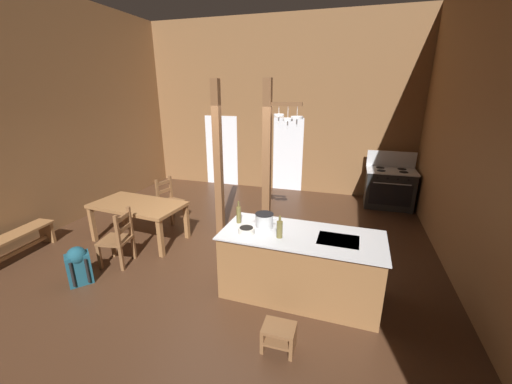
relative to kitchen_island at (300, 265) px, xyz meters
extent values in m
cube|color=#422819|center=(-1.50, 0.39, -0.51)|extent=(8.13, 9.44, 0.10)
cube|color=brown|center=(-1.50, 4.78, 1.84)|extent=(8.13, 0.14, 4.60)
cube|color=brown|center=(-5.24, 0.39, 1.84)|extent=(0.14, 9.44, 4.60)
cube|color=white|center=(-3.15, 4.71, 0.56)|extent=(1.00, 0.01, 2.05)
cube|color=white|center=(-1.14, 4.71, 0.56)|extent=(0.84, 0.01, 2.05)
cube|color=olive|center=(0.00, 0.00, -0.01)|extent=(2.12, 0.96, 0.91)
cube|color=silver|center=(0.00, 0.00, 0.46)|extent=(2.18, 1.02, 0.02)
cube|color=black|center=(0.47, -0.01, 0.46)|extent=(0.53, 0.41, 0.00)
cube|color=black|center=(0.01, 0.43, -0.41)|extent=(2.00, 0.09, 0.10)
cube|color=black|center=(1.53, 4.10, -0.01)|extent=(1.10, 0.77, 0.90)
cube|color=black|center=(1.53, 3.71, -0.04)|extent=(0.94, 0.01, 0.52)
cylinder|color=silver|center=(1.53, 3.69, 0.24)|extent=(0.83, 0.03, 0.02)
cube|color=silver|center=(1.53, 4.10, 0.45)|extent=(1.14, 0.81, 0.03)
cube|color=silver|center=(1.53, 4.46, 0.66)|extent=(1.14, 0.05, 0.40)
cylinder|color=black|center=(1.78, 3.94, 0.47)|extent=(0.20, 0.20, 0.01)
cylinder|color=black|center=(1.28, 3.95, 0.47)|extent=(0.20, 0.20, 0.01)
cylinder|color=black|center=(1.78, 4.25, 0.47)|extent=(0.20, 0.20, 0.01)
cylinder|color=black|center=(1.28, 4.25, 0.47)|extent=(0.20, 0.20, 0.01)
cylinder|color=black|center=(1.86, 3.69, 0.36)|extent=(0.04, 0.03, 0.04)
cylinder|color=black|center=(1.64, 3.70, 0.36)|extent=(0.04, 0.03, 0.04)
cylinder|color=black|center=(1.42, 3.70, 0.36)|extent=(0.04, 0.03, 0.04)
cylinder|color=black|center=(1.20, 3.70, 0.36)|extent=(0.04, 0.03, 0.04)
cube|color=brown|center=(-0.87, 1.42, 1.01)|extent=(0.15, 0.15, 2.95)
cube|color=brown|center=(-0.62, 1.43, 2.08)|extent=(0.65, 0.11, 0.06)
cylinder|color=silver|center=(-0.68, 1.43, 2.00)|extent=(0.01, 0.01, 0.16)
cylinder|color=silver|center=(-0.68, 1.43, 1.90)|extent=(0.18, 0.18, 0.04)
cylinder|color=silver|center=(-0.68, 1.43, 1.82)|extent=(0.02, 0.02, 0.14)
cylinder|color=silver|center=(-0.52, 1.44, 1.96)|extent=(0.01, 0.01, 0.23)
cylinder|color=silver|center=(-0.52, 1.44, 1.83)|extent=(0.17, 0.17, 0.04)
cylinder|color=silver|center=(-0.52, 1.44, 1.75)|extent=(0.02, 0.02, 0.14)
cylinder|color=silver|center=(-0.37, 1.44, 1.98)|extent=(0.01, 0.01, 0.19)
cylinder|color=silver|center=(-0.37, 1.44, 1.87)|extent=(0.21, 0.21, 0.04)
cylinder|color=silver|center=(-0.37, 1.44, 1.79)|extent=(0.02, 0.02, 0.14)
cube|color=brown|center=(-1.84, 1.49, 1.01)|extent=(0.14, 0.14, 2.95)
cube|color=brown|center=(-0.06, -1.05, -0.18)|extent=(0.36, 0.28, 0.04)
cube|color=brown|center=(-0.22, -1.05, -0.33)|extent=(0.04, 0.28, 0.26)
cube|color=brown|center=(0.10, -1.05, -0.33)|extent=(0.04, 0.28, 0.26)
cube|color=brown|center=(-0.06, -1.05, -0.33)|extent=(0.32, 0.28, 0.03)
cube|color=olive|center=(-3.21, 0.79, 0.25)|extent=(1.77, 1.04, 0.06)
cube|color=olive|center=(-3.96, 1.24, -0.12)|extent=(0.09, 0.09, 0.68)
cube|color=olive|center=(-2.39, 1.11, -0.12)|extent=(0.09, 0.09, 0.68)
cube|color=olive|center=(-4.03, 0.47, -0.12)|extent=(0.09, 0.09, 0.68)
cube|color=olive|center=(-2.45, 0.33, -0.12)|extent=(0.09, 0.09, 0.68)
cube|color=brown|center=(-3.12, 1.77, -0.03)|extent=(0.54, 0.54, 0.04)
cube|color=brown|center=(-2.89, 1.91, -0.26)|extent=(0.06, 0.06, 0.41)
cube|color=brown|center=(-2.99, 1.54, -0.26)|extent=(0.06, 0.06, 0.41)
cube|color=brown|center=(-3.26, 2.01, 0.01)|extent=(0.06, 0.06, 0.95)
cube|color=brown|center=(-3.36, 1.64, 0.01)|extent=(0.06, 0.06, 0.95)
cube|color=brown|center=(-3.31, 1.82, 0.38)|extent=(0.13, 0.38, 0.07)
cube|color=brown|center=(-3.31, 1.82, 0.19)|extent=(0.13, 0.38, 0.07)
cube|color=brown|center=(-3.03, -0.08, -0.03)|extent=(0.50, 0.50, 0.04)
cube|color=brown|center=(-3.18, -0.30, -0.26)|extent=(0.06, 0.06, 0.41)
cube|color=brown|center=(-3.25, 0.08, -0.26)|extent=(0.06, 0.06, 0.41)
cube|color=brown|center=(-2.81, -0.24, 0.01)|extent=(0.06, 0.06, 0.95)
cube|color=brown|center=(-2.87, 0.14, 0.01)|extent=(0.06, 0.06, 0.95)
cube|color=brown|center=(-2.84, -0.05, 0.38)|extent=(0.10, 0.38, 0.07)
cube|color=brown|center=(-2.84, -0.05, 0.19)|extent=(0.10, 0.38, 0.07)
cube|color=olive|center=(-4.81, -0.52, -0.04)|extent=(0.45, 1.52, 0.04)
cube|color=olive|center=(-4.85, 0.17, -0.26)|extent=(0.31, 0.08, 0.40)
cube|color=olive|center=(-4.81, -0.52, -0.34)|extent=(0.14, 1.31, 0.06)
cube|color=#194756|center=(-3.17, -0.70, -0.22)|extent=(0.37, 0.39, 0.48)
cube|color=#194756|center=(-3.27, -0.62, -0.30)|extent=(0.19, 0.21, 0.17)
cylinder|color=black|center=(-3.14, -0.85, -0.22)|extent=(0.06, 0.06, 0.38)
cylinder|color=black|center=(-3.02, -0.71, -0.22)|extent=(0.06, 0.06, 0.38)
sphere|color=#194756|center=(-3.17, -0.70, 0.00)|extent=(0.38, 0.38, 0.27)
cylinder|color=silver|center=(-0.54, 0.08, 0.56)|extent=(0.25, 0.25, 0.20)
cylinder|color=black|center=(-0.54, 0.08, 0.66)|extent=(0.26, 0.26, 0.01)
cylinder|color=silver|center=(-0.68, 0.08, 0.61)|extent=(0.05, 0.02, 0.02)
cylinder|color=silver|center=(-0.41, 0.08, 0.61)|extent=(0.05, 0.02, 0.02)
cylinder|color=silver|center=(-0.72, -0.17, 0.50)|extent=(0.22, 0.22, 0.08)
cylinder|color=black|center=(-0.72, -0.17, 0.54)|extent=(0.18, 0.18, 0.00)
cylinder|color=brown|center=(-0.94, 0.12, 0.59)|extent=(0.07, 0.07, 0.24)
cylinder|color=brown|center=(-0.94, 0.12, 0.75)|extent=(0.03, 0.03, 0.09)
cylinder|color=brown|center=(-0.27, -0.17, 0.58)|extent=(0.08, 0.08, 0.23)
cylinder|color=brown|center=(-0.27, -0.17, 0.73)|extent=(0.03, 0.03, 0.08)
camera|label=1|loc=(0.49, -3.73, 2.30)|focal=21.55mm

